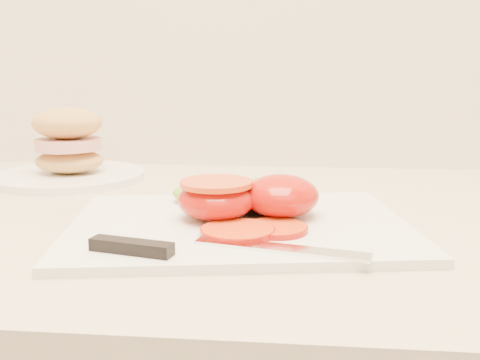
{
  "coord_description": "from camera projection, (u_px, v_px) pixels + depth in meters",
  "views": [
    {
      "loc": [
        -0.28,
        1.03,
        1.11
      ],
      "look_at": [
        -0.34,
        1.61,
        0.99
      ],
      "focal_mm": 40.0,
      "sensor_mm": 36.0,
      "label": 1
    }
  ],
  "objects": [
    {
      "name": "tomato_slice_1",
      "position": [
        275.0,
        228.0,
        0.56
      ],
      "size": [
        0.07,
        0.07,
        0.01
      ],
      "primitive_type": "cylinder",
      "color": "orange",
      "rests_on": "cutting_board"
    },
    {
      "name": "sandwich_plate",
      "position": [
        69.0,
        154.0,
        0.86
      ],
      "size": [
        0.24,
        0.24,
        0.12
      ],
      "rotation": [
        0.0,
        0.0,
        0.11
      ],
      "color": "white",
      "rests_on": "counter"
    },
    {
      "name": "tomato_half_dome",
      "position": [
        281.0,
        196.0,
        0.61
      ],
      "size": [
        0.09,
        0.09,
        0.05
      ],
      "primitive_type": "ellipsoid",
      "color": "#B41F11",
      "rests_on": "cutting_board"
    },
    {
      "name": "tomato_half_cut",
      "position": [
        216.0,
        198.0,
        0.6
      ],
      "size": [
        0.09,
        0.09,
        0.04
      ],
      "color": "#B41F11",
      "rests_on": "cutting_board"
    },
    {
      "name": "lettuce_leaf_0",
      "position": [
        223.0,
        195.0,
        0.67
      ],
      "size": [
        0.15,
        0.12,
        0.02
      ],
      "primitive_type": "ellipsoid",
      "rotation": [
        0.0,
        0.0,
        -0.23
      ],
      "color": "#7EA62C",
      "rests_on": "cutting_board"
    },
    {
      "name": "tomato_slice_0",
      "position": [
        238.0,
        231.0,
        0.55
      ],
      "size": [
        0.07,
        0.07,
        0.01
      ],
      "primitive_type": "cylinder",
      "color": "orange",
      "rests_on": "cutting_board"
    },
    {
      "name": "cutting_board",
      "position": [
        239.0,
        226.0,
        0.6
      ],
      "size": [
        0.41,
        0.32,
        0.01
      ],
      "primitive_type": "cube",
      "rotation": [
        0.0,
        0.0,
        0.16
      ],
      "color": "silver",
      "rests_on": "counter"
    },
    {
      "name": "knife",
      "position": [
        191.0,
        247.0,
        0.5
      ],
      "size": [
        0.26,
        0.07,
        0.01
      ],
      "rotation": [
        0.0,
        0.0,
        -0.23
      ],
      "color": "silver",
      "rests_on": "cutting_board"
    },
    {
      "name": "lettuce_leaf_1",
      "position": [
        260.0,
        194.0,
        0.68
      ],
      "size": [
        0.13,
        0.14,
        0.02
      ],
      "primitive_type": "ellipsoid",
      "rotation": [
        0.0,
        0.0,
        0.96
      ],
      "color": "#7EA62C",
      "rests_on": "cutting_board"
    }
  ]
}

